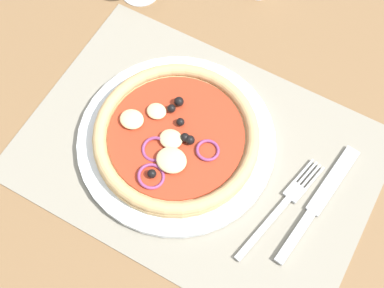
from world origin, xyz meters
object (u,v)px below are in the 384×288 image
pizza (177,135)px  fork (284,204)px  plate (178,139)px  knife (319,202)px

pizza → fork: pizza is taller
plate → pizza: pizza is taller
fork → plate: bearing=98.0°
pizza → knife: bearing=3.5°
knife → fork: bearing=130.2°
pizza → fork: (17.43, -1.25, -1.90)cm
plate → knife: bearing=3.3°
pizza → plate: bearing=72.3°
plate → pizza: (-0.03, -0.10, 1.61)cm
plate → pizza: bearing=-107.7°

